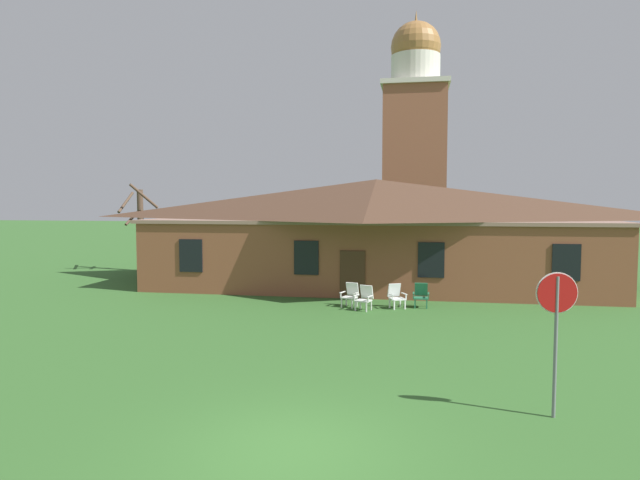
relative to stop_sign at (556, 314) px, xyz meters
The scene contains 9 objects.
ground_plane 5.64m from the stop_sign, 154.13° to the right, with size 200.00×200.00×0.00m, color #336028.
brick_building 17.99m from the stop_sign, 105.25° to the left, with size 22.34×10.40×5.36m.
dome_tower 34.04m from the stop_sign, 94.93° to the left, with size 5.18×5.18×19.12m.
stop_sign is the anchor object (origin of this frame).
lawn_chair_by_porch 11.91m from the stop_sign, 116.42° to the left, with size 0.75×0.81×0.96m.
lawn_chair_near_door 11.11m from the stop_sign, 114.89° to the left, with size 0.77×0.82×0.96m.
lawn_chair_left_end 11.24m from the stop_sign, 107.99° to the left, with size 0.81×0.85×0.96m.
lawn_chair_middle 11.33m from the stop_sign, 102.66° to the left, with size 0.65×0.68×0.96m.
bare_tree_beside_building 27.47m from the stop_sign, 134.37° to the left, with size 2.26×2.14×5.28m.
Camera 1 is at (2.02, -8.78, 4.22)m, focal length 30.71 mm.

